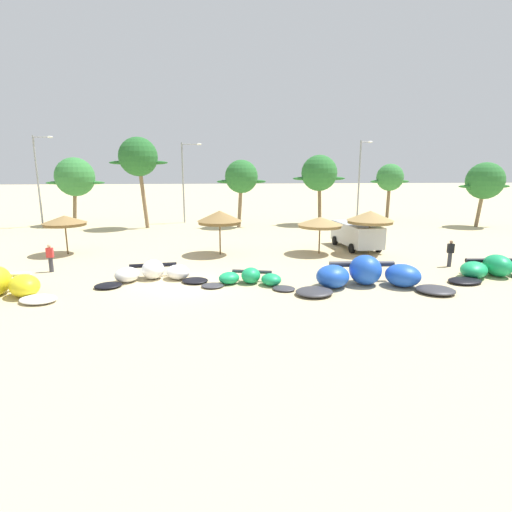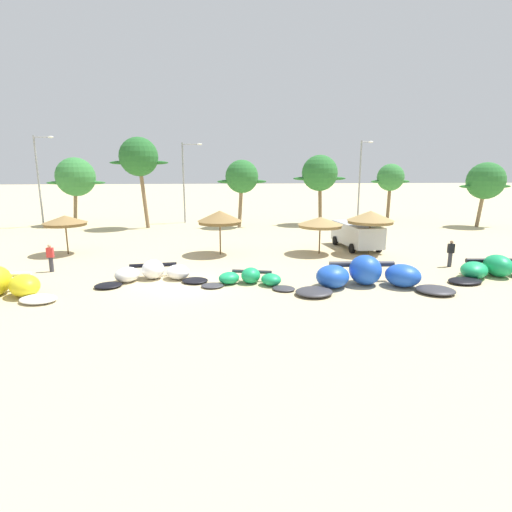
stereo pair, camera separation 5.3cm
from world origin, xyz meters
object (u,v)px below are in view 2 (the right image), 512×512
at_px(beach_umbrella_near_palms, 320,222).
at_px(kite_left, 153,273).
at_px(lamppost_west, 40,176).
at_px(lamppost_east_center, 361,177).
at_px(beach_umbrella_middle, 220,217).
at_px(parked_van, 356,234).
at_px(palm_left, 76,177).
at_px(palm_left_of_gap, 139,157).
at_px(palm_center_right, 320,173).
at_px(person_by_umbrellas, 450,253).
at_px(beach_umbrella_near_van, 65,221).
at_px(palm_right_of_gap, 391,178).
at_px(kite_center, 368,275).
at_px(kite_left_of_center, 250,278).
at_px(person_near_kites, 51,258).
at_px(palm_right, 486,181).
at_px(palm_center_left, 242,177).
at_px(beach_umbrella_outermost, 371,217).
at_px(lamppost_west_center, 185,178).

bearing_deg(beach_umbrella_near_palms, kite_left, -150.42).
distance_m(lamppost_west, lamppost_east_center, 33.14).
height_order(beach_umbrella_middle, lamppost_east_center, lamppost_east_center).
bearing_deg(parked_van, palm_left, 148.99).
relative_size(palm_left_of_gap, palm_center_right, 1.22).
distance_m(beach_umbrella_middle, person_by_umbrellas, 14.73).
bearing_deg(beach_umbrella_near_van, palm_right_of_gap, 27.73).
relative_size(kite_center, beach_umbrella_near_van, 2.80).
bearing_deg(lamppost_west, kite_left_of_center, -49.69).
distance_m(person_near_kites, person_by_umbrellas, 23.51).
distance_m(beach_umbrella_near_van, beach_umbrella_near_palms, 17.47).
height_order(beach_umbrella_near_van, palm_right, palm_right).
distance_m(kite_left, lamppost_west, 26.13).
distance_m(beach_umbrella_near_palms, lamppost_east_center, 18.73).
xyz_separation_m(beach_umbrella_near_van, parked_van, (20.57, 0.30, -1.24)).
bearing_deg(beach_umbrella_middle, palm_center_left, 80.29).
height_order(kite_left, beach_umbrella_middle, beach_umbrella_middle).
relative_size(person_near_kites, lamppost_west, 0.18).
bearing_deg(kite_left, beach_umbrella_middle, 60.26).
bearing_deg(palm_left, kite_left_of_center, -55.70).
bearing_deg(beach_umbrella_outermost, lamppost_west, 150.40).
xyz_separation_m(kite_center, palm_right_of_gap, (11.52, 24.95, 4.15)).
relative_size(person_by_umbrellas, palm_left, 0.23).
relative_size(kite_left, palm_left, 0.86).
bearing_deg(beach_umbrella_near_van, lamppost_west, 117.06).
bearing_deg(palm_left_of_gap, beach_umbrella_middle, -59.84).
xyz_separation_m(palm_left, palm_center_left, (16.91, -3.16, 0.05)).
bearing_deg(palm_right, lamppost_west_center, 169.12).
bearing_deg(person_near_kites, beach_umbrella_near_palms, 12.31).
height_order(palm_left, palm_center_left, palm_left).
bearing_deg(beach_umbrella_outermost, lamppost_east_center, 73.25).
distance_m(beach_umbrella_near_van, palm_right_of_gap, 33.32).
relative_size(beach_umbrella_near_palms, palm_left_of_gap, 0.35).
height_order(beach_umbrella_near_van, lamppost_west_center, lamppost_west_center).
relative_size(beach_umbrella_outermost, palm_left_of_gap, 0.37).
xyz_separation_m(kite_left_of_center, lamppost_west_center, (-5.08, 24.36, 4.47)).
bearing_deg(kite_left, palm_center_left, 73.21).
xyz_separation_m(palm_left_of_gap, palm_right_of_gap, (26.51, 3.33, -2.08)).
bearing_deg(person_near_kites, kite_center, -14.83).
distance_m(palm_center_left, lamppost_west_center, 6.95).
height_order(palm_left_of_gap, lamppost_east_center, palm_left_of_gap).
height_order(beach_umbrella_outermost, palm_right, palm_right).
bearing_deg(beach_umbrella_middle, palm_left, 132.26).
height_order(beach_umbrella_near_van, person_by_umbrellas, beach_umbrella_near_van).
distance_m(parked_van, palm_right, 19.32).
distance_m(person_near_kites, palm_left, 21.14).
relative_size(kite_left_of_center, lamppost_west, 0.54).
height_order(kite_left_of_center, beach_umbrella_near_van, beach_umbrella_near_van).
relative_size(beach_umbrella_near_palms, lamppost_west, 0.35).
bearing_deg(kite_left_of_center, kite_center, -9.06).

